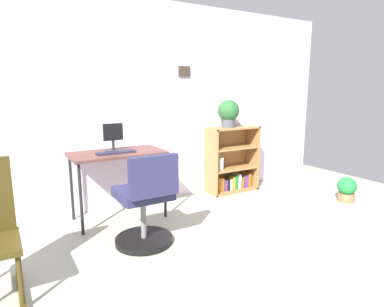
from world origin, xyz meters
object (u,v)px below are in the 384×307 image
object	(u,v)px
potted_plant_on_shelf	(229,112)
desk	(118,158)
monitor	(113,137)
office_chair	(146,206)
keyboard	(116,152)
potted_plant_floor	(347,189)
bookshelf_low	(230,163)

from	to	relation	value
potted_plant_on_shelf	desk	bearing A→B (deg)	-174.31
desk	monitor	xyz separation A→B (m)	(-0.01, 0.09, 0.21)
monitor	office_chair	xyz separation A→B (m)	(0.01, -0.83, -0.51)
desk	keyboard	distance (m)	0.11
office_chair	monitor	bearing A→B (deg)	90.60
monitor	potted_plant_floor	xyz separation A→B (m)	(2.61, -1.00, -0.72)
potted_plant_floor	potted_plant_on_shelf	bearing A→B (deg)	134.58
office_chair	bookshelf_low	xyz separation A→B (m)	(1.63, 0.94, 0.02)
monitor	potted_plant_on_shelf	world-z (taller)	potted_plant_on_shelf
desk	potted_plant_floor	world-z (taller)	desk
desk	bookshelf_low	world-z (taller)	bookshelf_low
office_chair	keyboard	bearing A→B (deg)	92.93
bookshelf_low	potted_plant_floor	distance (m)	1.49
keyboard	office_chair	size ratio (longest dim) A/B	0.46
office_chair	potted_plant_on_shelf	distance (m)	1.93
bookshelf_low	potted_plant_on_shelf	xyz separation A→B (m)	(-0.08, -0.05, 0.69)
desk	potted_plant_on_shelf	size ratio (longest dim) A/B	2.68
monitor	potted_plant_floor	size ratio (longest dim) A/B	0.94
desk	office_chair	distance (m)	0.79
desk	keyboard	xyz separation A→B (m)	(-0.04, -0.06, 0.08)
monitor	bookshelf_low	bearing A→B (deg)	4.16
office_chair	potted_plant_on_shelf	world-z (taller)	potted_plant_on_shelf
desk	potted_plant_floor	bearing A→B (deg)	-19.27
bookshelf_low	potted_plant_on_shelf	distance (m)	0.70
monitor	bookshelf_low	world-z (taller)	monitor
monitor	keyboard	bearing A→B (deg)	-99.69
potted_plant_on_shelf	keyboard	bearing A→B (deg)	-172.17
keyboard	bookshelf_low	bearing A→B (deg)	9.23
bookshelf_low	potted_plant_on_shelf	bearing A→B (deg)	-147.19
keyboard	potted_plant_floor	xyz separation A→B (m)	(2.63, -0.84, -0.58)
desk	potted_plant_on_shelf	distance (m)	1.61
keyboard	potted_plant_on_shelf	bearing A→B (deg)	7.83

